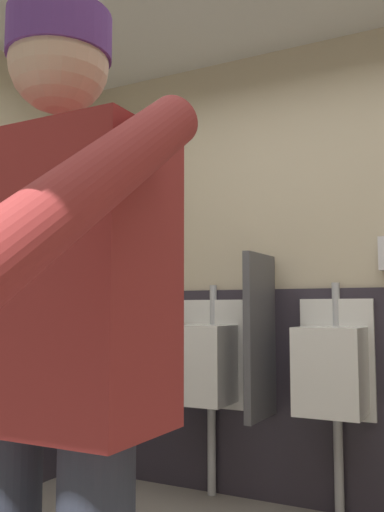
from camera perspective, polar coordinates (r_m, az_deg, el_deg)
wall_back at (r=3.26m, az=14.18°, el=-1.12°), size 4.15×0.12×2.67m
wainscot_band_back at (r=3.22m, az=14.17°, el=-14.09°), size 3.55×0.03×1.21m
urinal_left at (r=3.30m, az=1.34°, el=-11.02°), size 0.40×0.34×1.24m
urinal_middle at (r=3.05m, az=14.34°, el=-11.32°), size 0.40×0.34×1.24m
privacy_divider_panel at (r=3.08m, az=7.08°, el=-8.16°), size 0.04×0.40×0.90m
person at (r=1.10m, az=-14.64°, el=-10.94°), size 0.66×0.60×1.69m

